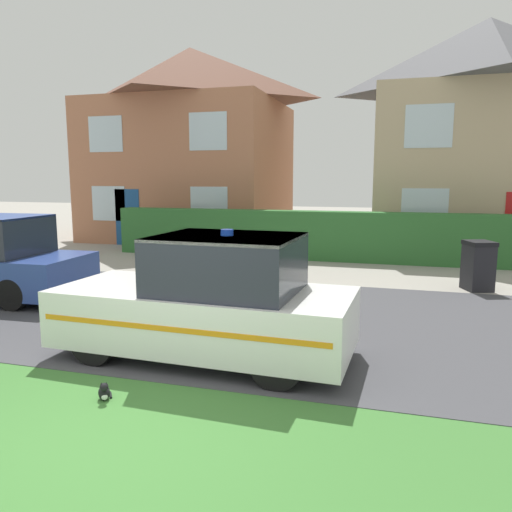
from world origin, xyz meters
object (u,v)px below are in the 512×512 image
object	(u,v)px
police_car	(211,302)
cat	(104,392)
house_right	(483,134)
house_left	(191,143)
wheelie_bin	(478,265)

from	to	relation	value
police_car	cat	size ratio (longest dim) A/B	14.79
police_car	house_right	bearing A→B (deg)	-109.33
cat	house_right	bearing A→B (deg)	123.00
house_left	wheelie_bin	size ratio (longest dim) A/B	6.98
police_car	house_left	world-z (taller)	house_left
house_right	house_left	bearing A→B (deg)	178.07
house_left	wheelie_bin	distance (m)	13.40
house_left	house_right	bearing A→B (deg)	-1.93
police_car	house_left	size ratio (longest dim) A/B	0.54
cat	wheelie_bin	world-z (taller)	wheelie_bin
cat	wheelie_bin	distance (m)	8.80
wheelie_bin	house_left	bearing A→B (deg)	122.43
house_right	wheelie_bin	xyz separation A→B (m)	(-0.93, -7.46, -3.47)
cat	house_left	world-z (taller)	house_left
house_right	wheelie_bin	bearing A→B (deg)	-97.08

